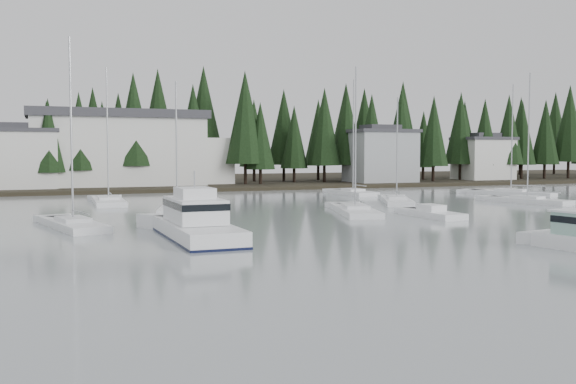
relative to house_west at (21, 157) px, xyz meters
name	(u,v)px	position (x,y,z in m)	size (l,w,h in m)	color
far_shore_land	(139,183)	(18.00, 18.00, -4.65)	(240.00, 54.00, 1.00)	black
conifer_treeline	(149,187)	(18.00, 7.00, -4.65)	(200.00, 22.00, 20.00)	black
house_west	(21,157)	(0.00, 0.00, 0.00)	(9.54, 7.42, 8.75)	silver
house_east_a	(380,155)	(54.00, -1.00, 0.25)	(10.60, 8.48, 9.25)	#999EA0
house_east_b	(483,157)	(76.00, 1.00, -0.25)	(9.54, 7.42, 8.25)	silver
harbor_inn	(132,149)	(15.04, 3.34, 1.12)	(29.50, 11.50, 10.90)	silver
cabin_cruiser_center	(196,226)	(11.28, -53.85, -3.93)	(3.62, 11.33, 4.86)	white
sailboat_0	(73,227)	(4.38, -45.43, -4.58)	(4.62, 9.71, 13.93)	white
sailboat_1	(177,211)	(13.74, -35.66, -4.59)	(5.13, 9.57, 12.20)	white
sailboat_3	(109,203)	(8.85, -24.45, -4.58)	(3.22, 10.10, 14.57)	white
sailboat_4	(355,213)	(27.94, -42.97, -4.59)	(5.83, 11.13, 13.30)	white
sailboat_5	(397,203)	(37.13, -34.54, -4.60)	(6.64, 10.09, 11.60)	white
sailboat_7	(353,194)	(39.03, -20.77, -4.57)	(2.91, 8.62, 14.94)	white
sailboat_8	(511,194)	(57.01, -28.66, -4.58)	(7.36, 10.57, 14.32)	white
sailboat_9	(527,202)	(50.12, -39.28, -4.57)	(4.84, 9.67, 14.15)	white
runabout_1	(431,215)	(32.48, -47.89, -4.52)	(2.30, 7.00, 1.42)	white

